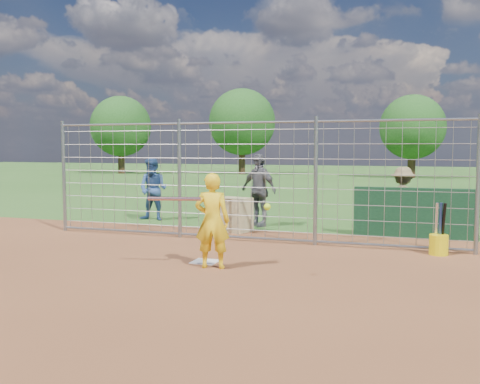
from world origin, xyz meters
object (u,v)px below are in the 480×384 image
(bystander_b, at_px, (258,190))
(bystander_c, at_px, (403,200))
(bucket_with_bats, at_px, (439,242))
(bystander_a, at_px, (153,189))
(batter, at_px, (212,221))
(equipment_bin, at_px, (233,215))

(bystander_b, relative_size, bystander_c, 1.19)
(bucket_with_bats, bearing_deg, bystander_b, 149.69)
(bystander_c, distance_m, bucket_with_bats, 2.73)
(bystander_a, bearing_deg, bystander_c, -0.07)
(bystander_c, bearing_deg, bystander_a, 8.02)
(bystander_b, bearing_deg, bystander_c, 26.85)
(bystander_a, bearing_deg, batter, -53.41)
(bystander_a, distance_m, bucket_with_bats, 7.69)
(equipment_bin, height_order, bucket_with_bats, bucket_with_bats)
(bucket_with_bats, bearing_deg, equipment_bin, 162.52)
(bystander_b, xyz_separation_m, equipment_bin, (-0.32, -1.03, -0.51))
(bystander_a, xyz_separation_m, equipment_bin, (2.71, -1.15, -0.45))
(bystander_b, distance_m, equipment_bin, 1.20)
(bystander_a, distance_m, bystander_b, 3.03)
(batter, distance_m, bystander_b, 4.83)
(equipment_bin, bearing_deg, bystander_a, 176.82)
(bystander_b, relative_size, equipment_bin, 2.29)
(batter, xyz_separation_m, bystander_a, (-3.66, 4.91, 0.06))
(bystander_c, distance_m, equipment_bin, 3.98)
(batter, distance_m, bucket_with_bats, 4.30)
(bystander_c, height_order, bucket_with_bats, bystander_c)
(bystander_b, bearing_deg, equipment_bin, -82.15)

